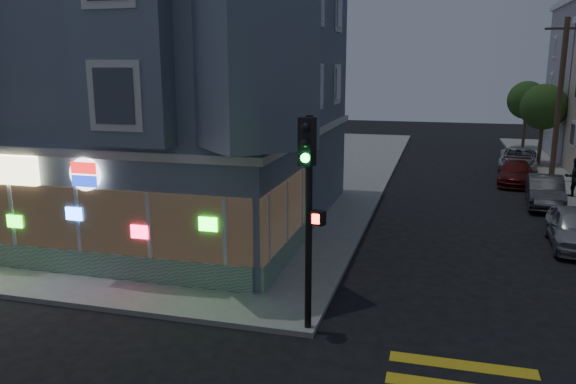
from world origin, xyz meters
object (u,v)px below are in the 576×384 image
at_px(parked_car_a, 575,228).
at_px(parked_car_b, 545,191).
at_px(parked_car_d, 518,159).
at_px(street_tree_far, 527,100).
at_px(utility_pole, 559,99).
at_px(parked_car_c, 516,173).
at_px(street_tree_near, 544,107).
at_px(traffic_signal, 309,189).
at_px(pedestrian_a, 575,177).

relative_size(parked_car_a, parked_car_b, 0.98).
xyz_separation_m(parked_car_b, parked_car_d, (0.00, 10.40, -0.04)).
distance_m(parked_car_b, parked_car_d, 10.40).
height_order(street_tree_far, parked_car_b, street_tree_far).
height_order(utility_pole, parked_car_d, utility_pole).
xyz_separation_m(utility_pole, parked_car_d, (-1.30, 4.39, -4.11)).
height_order(parked_car_b, parked_car_d, parked_car_b).
height_order(utility_pole, street_tree_far, utility_pole).
distance_m(utility_pole, parked_car_b, 7.38).
bearing_deg(parked_car_a, street_tree_far, 89.59).
bearing_deg(parked_car_c, parked_car_a, -78.72).
relative_size(utility_pole, parked_car_b, 2.04).
distance_m(parked_car_a, parked_car_b, 6.44).
bearing_deg(parked_car_a, parked_car_b, 92.83).
xyz_separation_m(street_tree_near, traffic_signal, (-9.38, -27.83, -0.22)).
xyz_separation_m(street_tree_near, parked_car_b, (-1.50, -12.01, -3.21)).
height_order(street_tree_far, pedestrian_a, street_tree_far).
xyz_separation_m(utility_pole, street_tree_near, (0.20, 6.00, -0.86)).
bearing_deg(street_tree_far, parked_car_a, -93.25).
bearing_deg(pedestrian_a, street_tree_near, -95.59).
relative_size(parked_car_a, traffic_signal, 0.82).
xyz_separation_m(utility_pole, pedestrian_a, (0.35, -3.94, -3.67)).
distance_m(pedestrian_a, parked_car_d, 8.50).
distance_m(utility_pole, street_tree_far, 14.03).
bearing_deg(parked_car_d, pedestrian_a, -72.04).
distance_m(street_tree_near, street_tree_far, 8.00).
height_order(utility_pole, pedestrian_a, utility_pole).
distance_m(street_tree_far, pedestrian_a, 18.16).
relative_size(pedestrian_a, parked_car_c, 0.44).
bearing_deg(traffic_signal, parked_car_a, 64.95).
bearing_deg(street_tree_far, traffic_signal, -104.67).
bearing_deg(parked_car_c, street_tree_near, 79.60).
distance_m(utility_pole, pedestrian_a, 5.40).
distance_m(street_tree_far, traffic_signal, 37.04).
height_order(pedestrian_a, parked_car_b, pedestrian_a).
bearing_deg(street_tree_far, parked_car_d, -98.87).
bearing_deg(traffic_signal, street_tree_far, 90.32).
bearing_deg(parked_car_a, parked_car_c, 96.41).
relative_size(utility_pole, parked_car_a, 2.09).
bearing_deg(parked_car_d, utility_pole, -66.76).
bearing_deg(traffic_signal, parked_car_b, 78.52).
relative_size(utility_pole, traffic_signal, 1.71).
height_order(street_tree_far, parked_car_a, street_tree_far).
xyz_separation_m(utility_pole, traffic_signal, (-9.18, -21.83, -1.08)).
bearing_deg(utility_pole, parked_car_c, -158.14).
bearing_deg(pedestrian_a, parked_car_c, -59.21).
relative_size(parked_car_c, parked_car_d, 0.90).
relative_size(parked_car_a, parked_car_d, 0.87).
height_order(street_tree_near, traffic_signal, street_tree_near).
height_order(parked_car_c, parked_car_d, parked_car_d).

